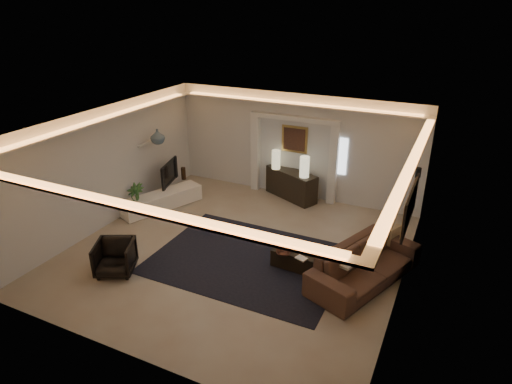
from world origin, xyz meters
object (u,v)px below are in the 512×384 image
at_px(sofa, 365,264).
at_px(coffee_table, 297,258).
at_px(console, 291,184).
at_px(armchair, 115,258).

xyz_separation_m(sofa, coffee_table, (-1.38, -0.09, -0.17)).
bearing_deg(coffee_table, console, 116.89).
relative_size(coffee_table, armchair, 1.29).
relative_size(sofa, armchair, 3.40).
bearing_deg(sofa, armchair, 133.69).
bearing_deg(armchair, sofa, -3.92).
height_order(coffee_table, armchair, armchair).
height_order(sofa, armchair, sofa).
bearing_deg(armchair, coffee_table, 2.72).
relative_size(console, armchair, 2.08).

